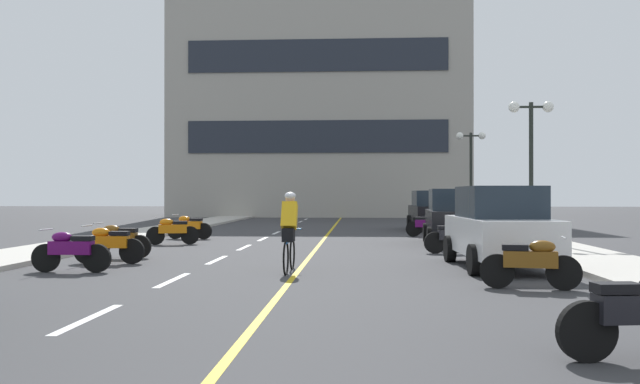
{
  "coord_description": "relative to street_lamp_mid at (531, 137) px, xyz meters",
  "views": [
    {
      "loc": [
        1.56,
        -2.69,
        1.63
      ],
      "look_at": [
        0.21,
        20.39,
        1.72
      ],
      "focal_mm": 37.92,
      "sensor_mm": 36.0,
      "label": 1
    }
  ],
  "objects": [
    {
      "name": "lane_dash_1",
      "position": [
        -9.18,
        -13.78,
        -3.51
      ],
      "size": [
        0.14,
        2.2,
        0.01
      ],
      "primitive_type": "cube",
      "color": "silver",
      "rests_on": "ground"
    },
    {
      "name": "lane_dash_8",
      "position": [
        -9.18,
        14.22,
        -3.51
      ],
      "size": [
        0.14,
        2.2,
        0.01
      ],
      "primitive_type": "cube",
      "color": "silver",
      "rests_on": "ground"
    },
    {
      "name": "cyclist_rider",
      "position": [
        -7.1,
        -8.28,
        -2.63
      ],
      "size": [
        0.42,
        1.77,
        1.71
      ],
      "color": "black",
      "rests_on": "ground"
    },
    {
      "name": "parked_car_near",
      "position": [
        -2.52,
        -7.28,
        -2.6
      ],
      "size": [
        2.07,
        4.27,
        1.82
      ],
      "color": "black",
      "rests_on": "ground"
    },
    {
      "name": "lane_dash_2",
      "position": [
        -9.18,
        -9.78,
        -3.51
      ],
      "size": [
        0.14,
        2.2,
        0.01
      ],
      "primitive_type": "cube",
      "color": "silver",
      "rests_on": "ground"
    },
    {
      "name": "motorcycle_4",
      "position": [
        -11.67,
        -8.64,
        -3.04
      ],
      "size": [
        1.7,
        0.6,
        0.92
      ],
      "color": "black",
      "rests_on": "ground"
    },
    {
      "name": "lane_dash_7",
      "position": [
        -9.18,
        10.22,
        -3.51
      ],
      "size": [
        0.14,
        2.2,
        0.01
      ],
      "primitive_type": "cube",
      "color": "silver",
      "rests_on": "ground"
    },
    {
      "name": "parked_car_far",
      "position": [
        -2.32,
        8.92,
        -2.6
      ],
      "size": [
        2.01,
        4.24,
        1.82
      ],
      "color": "black",
      "rests_on": "ground"
    },
    {
      "name": "centre_line_yellow",
      "position": [
        -6.93,
        4.22,
        -3.51
      ],
      "size": [
        0.12,
        66.0,
        0.01
      ],
      "primitive_type": "cube",
      "color": "gold",
      "rests_on": "ground"
    },
    {
      "name": "street_lamp_far",
      "position": [
        -0.09,
        11.39,
        0.03
      ],
      "size": [
        1.46,
        0.36,
        4.62
      ],
      "color": "black",
      "rests_on": "curb_right"
    },
    {
      "name": "lane_dash_4",
      "position": [
        -9.18,
        -1.78,
        -3.51
      ],
      "size": [
        0.14,
        2.2,
        0.01
      ],
      "primitive_type": "cube",
      "color": "silver",
      "rests_on": "ground"
    },
    {
      "name": "ground_plane",
      "position": [
        -7.18,
        1.22,
        -3.52
      ],
      "size": [
        140.0,
        140.0,
        0.0
      ],
      "primitive_type": "plane",
      "color": "#38383A"
    },
    {
      "name": "motorcycle_6",
      "position": [
        -11.81,
        -5.44,
        -3.04
      ],
      "size": [
        1.7,
        0.6,
        0.92
      ],
      "color": "black",
      "rests_on": "ground"
    },
    {
      "name": "lane_dash_5",
      "position": [
        -9.18,
        2.22,
        -3.51
      ],
      "size": [
        0.14,
        2.2,
        0.01
      ],
      "primitive_type": "cube",
      "color": "silver",
      "rests_on": "ground"
    },
    {
      "name": "motorcycle_9",
      "position": [
        -11.86,
        1.95,
        -3.04
      ],
      "size": [
        1.7,
        0.6,
        0.92
      ],
      "color": "black",
      "rests_on": "ground"
    },
    {
      "name": "motorcycle_3",
      "position": [
        -2.67,
        -10.64,
        -3.04
      ],
      "size": [
        1.69,
        0.62,
        0.92
      ],
      "color": "black",
      "rests_on": "ground"
    },
    {
      "name": "motorcycle_10",
      "position": [
        -2.99,
        3.7,
        -3.04
      ],
      "size": [
        1.64,
        0.8,
        0.92
      ],
      "color": "black",
      "rests_on": "ground"
    },
    {
      "name": "motorcycle_5",
      "position": [
        -11.53,
        -6.87,
        -3.04
      ],
      "size": [
        1.7,
        0.6,
        0.92
      ],
      "color": "black",
      "rests_on": "ground"
    },
    {
      "name": "lane_dash_10",
      "position": [
        -9.18,
        22.22,
        -3.51
      ],
      "size": [
        0.14,
        2.2,
        0.01
      ],
      "primitive_type": "cube",
      "color": "silver",
      "rests_on": "ground"
    },
    {
      "name": "motorcycle_8",
      "position": [
        -11.72,
        -0.79,
        -3.04
      ],
      "size": [
        1.67,
        0.7,
        0.92
      ],
      "color": "black",
      "rests_on": "ground"
    },
    {
      "name": "lane_dash_9",
      "position": [
        -9.18,
        18.22,
        -3.51
      ],
      "size": [
        0.14,
        2.2,
        0.01
      ],
      "primitive_type": "cube",
      "color": "silver",
      "rests_on": "ground"
    },
    {
      "name": "lane_dash_3",
      "position": [
        -9.18,
        -5.78,
        -3.51
      ],
      "size": [
        0.14,
        2.2,
        0.01
      ],
      "primitive_type": "cube",
      "color": "silver",
      "rests_on": "ground"
    },
    {
      "name": "parked_car_mid",
      "position": [
        -2.5,
        -0.09,
        -2.6
      ],
      "size": [
        2.09,
        4.28,
        1.82
      ],
      "color": "black",
      "rests_on": "ground"
    },
    {
      "name": "lane_dash_11",
      "position": [
        -9.18,
        26.22,
        -3.51
      ],
      "size": [
        0.14,
        2.2,
        0.01
      ],
      "primitive_type": "cube",
      "color": "silver",
      "rests_on": "ground"
    },
    {
      "name": "street_lamp_mid",
      "position": [
        0.0,
        0.0,
        0.0
      ],
      "size": [
        1.46,
        0.36,
        4.57
      ],
      "color": "black",
      "rests_on": "curb_right"
    },
    {
      "name": "motorcycle_7",
      "position": [
        -2.97,
        -3.58,
        -3.04
      ],
      "size": [
        1.7,
        0.6,
        0.92
      ],
      "color": "black",
      "rests_on": "ground"
    },
    {
      "name": "office_building",
      "position": [
        -8.63,
        29.03,
        6.07
      ],
      "size": [
        21.98,
        7.75,
        19.18
      ],
      "color": "#9E998E",
      "rests_on": "ground"
    },
    {
      "name": "lane_dash_6",
      "position": [
        -9.18,
        6.22,
        -3.51
      ],
      "size": [
        0.14,
        2.2,
        0.01
      ],
      "primitive_type": "cube",
      "color": "silver",
      "rests_on": "ground"
    },
    {
      "name": "curb_right",
      "position": [
        0.02,
        4.22,
        -3.46
      ],
      "size": [
        2.4,
        72.0,
        0.12
      ],
      "primitive_type": "cube",
      "color": "#B7B2A8",
      "rests_on": "ground"
    },
    {
      "name": "motorcycle_11",
      "position": [
        -2.63,
        5.84,
        -3.04
      ],
      "size": [
        1.7,
        0.6,
        0.92
      ],
      "color": "black",
      "rests_on": "ground"
    },
    {
      "name": "curb_left",
      "position": [
        -14.38,
        4.22,
        -3.46
      ],
      "size": [
        2.4,
        72.0,
        0.12
      ],
      "primitive_type": "cube",
      "color": "#B7B2A8",
      "rests_on": "ground"
    }
  ]
}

